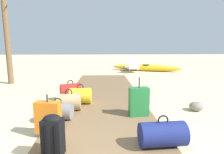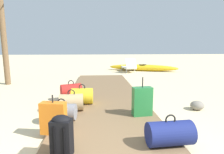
# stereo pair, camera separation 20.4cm
# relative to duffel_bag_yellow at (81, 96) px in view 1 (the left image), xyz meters

# --- Properties ---
(ground_plane) EXTENTS (60.00, 60.00, 0.00)m
(ground_plane) POSITION_rel_duffel_bag_yellow_xyz_m (0.60, 0.13, -0.28)
(ground_plane) COLOR beige
(boardwalk) EXTENTS (2.11, 7.67, 0.08)m
(boardwalk) POSITION_rel_duffel_bag_yellow_xyz_m (0.60, 0.90, -0.24)
(boardwalk) COLOR brown
(boardwalk) RESTS_ON ground
(duffel_bag_yellow) EXTENTS (0.54, 0.41, 0.51)m
(duffel_bag_yellow) POSITION_rel_duffel_bag_yellow_xyz_m (0.00, 0.00, 0.00)
(duffel_bag_yellow) COLOR gold
(duffel_bag_yellow) RESTS_ON boardwalk
(suitcase_green) EXTENTS (0.42, 0.24, 0.82)m
(suitcase_green) POSITION_rel_duffel_bag_yellow_xyz_m (1.32, -0.93, 0.10)
(suitcase_green) COLOR #237538
(suitcase_green) RESTS_ON boardwalk
(suitcase_orange) EXTENTS (0.44, 0.24, 0.66)m
(suitcase_orange) POSITION_rel_duffel_bag_yellow_xyz_m (-0.35, -1.65, 0.07)
(suitcase_orange) COLOR orange
(suitcase_orange) RESTS_ON boardwalk
(backpack_black) EXTENTS (0.29, 0.25, 0.57)m
(backpack_black) POSITION_rel_duffel_bag_yellow_xyz_m (-0.09, -2.34, 0.10)
(backpack_black) COLOR black
(backpack_black) RESTS_ON boardwalk
(duffel_bag_grey) EXTENTS (0.59, 0.39, 0.44)m
(duffel_bag_grey) POSITION_rel_duffel_bag_yellow_xyz_m (-0.33, -1.04, -0.04)
(duffel_bag_grey) COLOR slate
(duffel_bag_grey) RESTS_ON boardwalk
(duffel_bag_red) EXTENTS (0.66, 0.56, 0.50)m
(duffel_bag_red) POSITION_rel_duffel_bag_yellow_xyz_m (-0.36, 0.62, -0.00)
(duffel_bag_red) COLOR red
(duffel_bag_red) RESTS_ON boardwalk
(duffel_bag_tan) EXTENTS (0.55, 0.42, 0.50)m
(duffel_bag_tan) POSITION_rel_duffel_bag_yellow_xyz_m (-0.20, -0.51, -0.01)
(duffel_bag_tan) COLOR tan
(duffel_bag_tan) RESTS_ON boardwalk
(duffel_bag_navy) EXTENTS (0.69, 0.41, 0.48)m
(duffel_bag_navy) POSITION_rel_duffel_bag_yellow_xyz_m (1.44, -2.17, -0.02)
(duffel_bag_navy) COLOR navy
(duffel_bag_navy) RESTS_ON boardwalk
(lounge_chair) EXTENTS (0.76, 1.56, 0.82)m
(lounge_chair) POSITION_rel_duffel_bag_yellow_xyz_m (2.28, 6.40, 0.05)
(lounge_chair) COLOR white
(lounge_chair) RESTS_ON ground
(kayak) EXTENTS (4.23, 2.14, 0.40)m
(kayak) POSITION_rel_duffel_bag_yellow_xyz_m (3.24, 6.89, -0.08)
(kayak) COLOR gold
(kayak) RESTS_ON ground
(rock_left_near) EXTENTS (0.56, 0.57, 0.23)m
(rock_left_near) POSITION_rel_duffel_bag_yellow_xyz_m (-0.75, -0.24, -0.17)
(rock_left_near) COLOR slate
(rock_left_near) RESTS_ON ground
(rock_right_near) EXTENTS (0.41, 0.39, 0.22)m
(rock_right_near) POSITION_rel_duffel_bag_yellow_xyz_m (2.80, -0.47, -0.17)
(rock_right_near) COLOR gray
(rock_right_near) RESTS_ON ground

